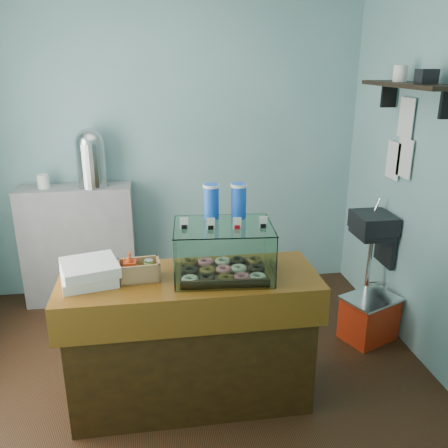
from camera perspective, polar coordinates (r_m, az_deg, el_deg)
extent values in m
plane|color=black|center=(3.63, -4.14, -17.54)|extent=(3.50, 3.50, 0.00)
cube|color=#70A3A4|center=(4.48, -6.15, 9.18)|extent=(3.50, 0.04, 2.80)
cube|color=#70A3A4|center=(1.61, -0.95, -9.12)|extent=(3.50, 0.04, 2.80)
cube|color=#70A3A4|center=(3.58, 24.56, 5.05)|extent=(0.04, 3.00, 2.80)
cube|color=black|center=(4.08, 17.54, 0.17)|extent=(0.30, 0.35, 0.15)
cube|color=black|center=(4.21, 18.86, -2.33)|extent=(0.04, 0.30, 0.35)
cylinder|color=silver|center=(4.16, 17.98, 2.22)|extent=(0.02, 0.02, 0.12)
cylinder|color=silver|center=(4.20, 17.06, -4.35)|extent=(0.04, 0.04, 0.45)
cube|color=black|center=(3.68, 21.36, 15.32)|extent=(0.25, 1.00, 0.03)
cube|color=black|center=(4.07, 19.22, 14.38)|extent=(0.12, 0.03, 0.18)
cube|color=white|center=(3.93, 20.90, 7.40)|extent=(0.01, 0.21, 0.30)
cube|color=white|center=(4.09, 19.68, 7.23)|extent=(0.01, 0.21, 0.30)
cube|color=white|center=(3.93, 21.07, 11.83)|extent=(0.01, 0.21, 0.30)
cube|color=#3F260C|center=(3.18, -3.95, -14.13)|extent=(1.50, 0.56, 0.84)
cube|color=#4A1F09|center=(2.96, -4.15, -6.83)|extent=(1.60, 0.60, 0.06)
cube|color=#4A1F09|center=(2.77, -3.61, -11.57)|extent=(1.60, 0.04, 0.18)
cube|color=#9A9A9C|center=(4.58, -16.98, -2.39)|extent=(1.00, 0.32, 1.10)
cube|color=#351910|center=(2.96, -0.10, -5.95)|extent=(0.56, 0.42, 0.02)
torus|color=beige|center=(2.83, -4.07, -6.66)|extent=(0.10, 0.10, 0.03)
torus|color=black|center=(2.83, -1.99, -6.61)|extent=(0.10, 0.10, 0.03)
torus|color=brown|center=(2.83, 0.08, -6.55)|extent=(0.10, 0.10, 0.03)
torus|color=pink|center=(2.84, 2.14, -6.48)|extent=(0.10, 0.10, 0.03)
torus|color=beige|center=(2.85, 4.19, -6.41)|extent=(0.10, 0.10, 0.03)
torus|color=black|center=(2.94, -4.08, -5.58)|extent=(0.10, 0.10, 0.03)
torus|color=brown|center=(2.94, -2.08, -5.53)|extent=(0.10, 0.10, 0.03)
torus|color=pink|center=(2.95, -0.10, -5.48)|extent=(0.10, 0.10, 0.03)
torus|color=beige|center=(2.95, 1.88, -5.42)|extent=(0.10, 0.10, 0.03)
torus|color=black|center=(2.97, 3.85, -5.35)|extent=(0.10, 0.10, 0.03)
torus|color=brown|center=(3.06, -4.08, -4.59)|extent=(0.10, 0.10, 0.03)
torus|color=pink|center=(3.06, -2.17, -4.54)|extent=(0.10, 0.10, 0.03)
torus|color=beige|center=(3.06, -0.26, -4.49)|extent=(0.10, 0.10, 0.03)
torus|color=black|center=(3.07, 1.64, -4.44)|extent=(0.10, 0.10, 0.03)
torus|color=brown|center=(3.08, 3.53, -4.38)|extent=(0.10, 0.10, 0.03)
cube|color=white|center=(2.70, 0.21, -4.99)|extent=(0.58, 0.05, 0.32)
cube|color=white|center=(3.10, -0.37, -1.78)|extent=(0.58, 0.05, 0.32)
cube|color=white|center=(2.89, -5.90, -3.41)|extent=(0.04, 0.43, 0.32)
cube|color=white|center=(2.93, 5.63, -3.10)|extent=(0.04, 0.43, 0.32)
cube|color=white|center=(2.84, -0.10, -0.23)|extent=(0.63, 0.48, 0.01)
cube|color=white|center=(2.77, -4.83, 0.06)|extent=(0.05, 0.01, 0.07)
cube|color=black|center=(2.78, -4.82, -0.39)|extent=(0.03, 0.02, 0.02)
cube|color=white|center=(2.78, -1.63, 0.13)|extent=(0.05, 0.01, 0.07)
cube|color=black|center=(2.78, -1.62, -0.32)|extent=(0.03, 0.02, 0.02)
cube|color=white|center=(2.79, 1.56, 0.20)|extent=(0.05, 0.01, 0.07)
cube|color=#B60E14|center=(2.79, 1.56, -0.24)|extent=(0.03, 0.02, 0.02)
cube|color=white|center=(2.81, 4.72, 0.27)|extent=(0.05, 0.01, 0.07)
cube|color=black|center=(2.81, 4.71, -0.17)|extent=(0.03, 0.02, 0.02)
cylinder|color=blue|center=(2.94, -1.54, 2.74)|extent=(0.09, 0.09, 0.22)
cylinder|color=white|center=(2.91, -1.55, 4.63)|extent=(0.10, 0.10, 0.02)
cylinder|color=blue|center=(2.95, 1.77, 2.80)|extent=(0.09, 0.09, 0.22)
cylinder|color=white|center=(2.92, 1.79, 4.69)|extent=(0.10, 0.10, 0.02)
cube|color=#AB7C55|center=(2.94, -10.13, -6.48)|extent=(0.26, 0.17, 0.01)
cube|color=#AB7C55|center=(2.86, -10.10, -6.08)|extent=(0.25, 0.04, 0.12)
cube|color=#AB7C55|center=(2.98, -10.28, -4.99)|extent=(0.25, 0.04, 0.12)
cube|color=#AB7C55|center=(2.92, -12.51, -5.71)|extent=(0.03, 0.15, 0.12)
cube|color=#AB7C55|center=(2.93, -7.88, -5.34)|extent=(0.03, 0.15, 0.12)
imported|color=red|center=(2.91, -11.22, -4.93)|extent=(0.08, 0.09, 0.17)
cylinder|color=#539528|center=(2.92, -9.02, -5.39)|extent=(0.06, 0.06, 0.10)
cylinder|color=silver|center=(2.90, -9.08, -4.41)|extent=(0.05, 0.05, 0.01)
cube|color=white|center=(2.98, -15.97, -6.10)|extent=(0.38, 0.38, 0.06)
cube|color=white|center=(2.95, -15.86, -5.04)|extent=(0.39, 0.39, 0.06)
cylinder|color=silver|center=(4.38, -15.43, 4.43)|extent=(0.28, 0.28, 0.01)
cylinder|color=silver|center=(4.34, -15.65, 6.92)|extent=(0.25, 0.25, 0.38)
sphere|color=silver|center=(4.30, -15.88, 9.39)|extent=(0.25, 0.25, 0.25)
cube|color=red|center=(4.10, 17.03, -10.85)|extent=(0.49, 0.43, 0.35)
cube|color=silver|center=(4.01, 17.29, -8.55)|extent=(0.51, 0.46, 0.02)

